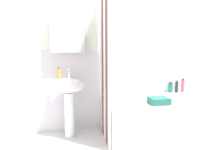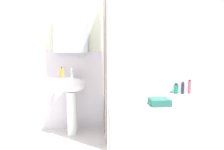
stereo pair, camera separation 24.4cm
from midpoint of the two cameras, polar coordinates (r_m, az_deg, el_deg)
The scene contains 10 objects.
wall_back_tiled at distance 3.01m, azimuth 7.41°, elevation 5.83°, with size 3.60×0.18×2.40m.
sink at distance 2.76m, azimuth -9.53°, elevation -5.41°, with size 0.44×0.34×0.83m.
faucet at distance 2.80m, azimuth -9.55°, elevation 0.60°, with size 0.03×0.12×0.12m.
soap_dispenser at distance 2.79m, azimuth -12.32°, elevation 0.65°, with size 0.06×0.06×0.15m.
bathtub at distance 2.87m, azimuth 15.85°, elevation -12.19°, with size 1.44×0.75×0.53m, color white.
shower_curtain at distance 2.53m, azimuth 0.82°, elevation 2.57°, with size 0.01×0.75×2.00m.
body_wash_bottle at distance 3.31m, azimuth 24.08°, elevation -3.34°, with size 0.05×0.05×0.22m.
lotion_bottle at distance 3.26m, azimuth 22.37°, elevation -3.69°, with size 0.05×0.05×0.19m.
conditioner_bottle at distance 3.24m, azimuth 20.63°, elevation -3.94°, with size 0.07×0.07×0.16m.
towel_folded at distance 2.51m, azimuth 16.71°, elevation -7.67°, with size 0.24×0.22×0.08m, color #2B6B5F.
Camera 2 is at (-0.64, -1.68, 1.19)m, focal length 30.68 mm.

